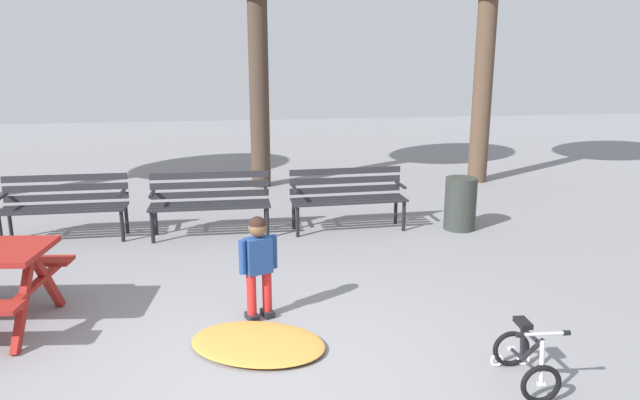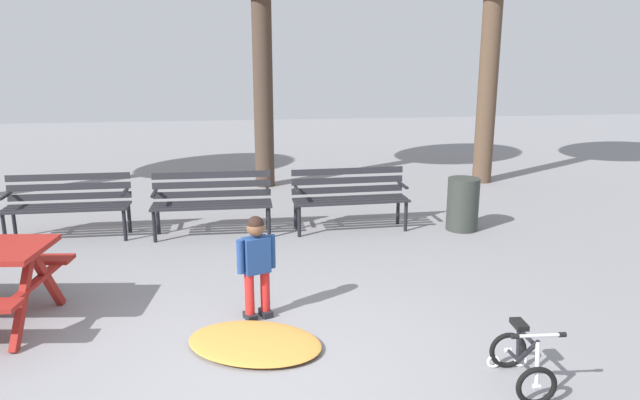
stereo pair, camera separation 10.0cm
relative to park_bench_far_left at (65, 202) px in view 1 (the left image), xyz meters
name	(u,v)px [view 1 (the left image)]	position (x,y,z in m)	size (l,w,h in m)	color
ground	(253,383)	(2.30, -3.98, -0.51)	(36.00, 36.00, 0.00)	gray
park_bench_far_left	(65,202)	(0.00, 0.00, 0.00)	(1.60, 0.46, 0.85)	#232328
park_bench_left	(210,199)	(1.90, -0.12, 0.00)	(1.60, 0.47, 0.85)	#232328
park_bench_right	(348,194)	(3.80, -0.12, 0.00)	(1.62, 0.52, 0.85)	#232328
child_standing	(258,260)	(2.41, -2.85, 0.07)	(0.36, 0.24, 0.99)	red
kids_bicycle	(526,359)	(4.32, -4.29, -0.31)	(0.39, 0.58, 0.54)	black
leaf_pile	(258,343)	(2.36, -3.42, -0.48)	(1.17, 0.82, 0.07)	#C68438
trash_bin	(460,204)	(5.36, -0.37, -0.14)	(0.44, 0.44, 0.74)	#2D332D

